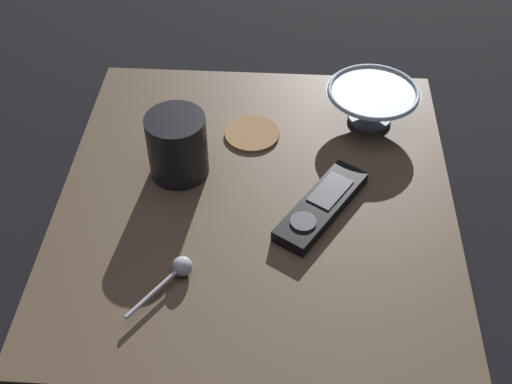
{
  "coord_description": "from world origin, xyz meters",
  "views": [
    {
      "loc": [
        0.04,
        -0.69,
        0.75
      ],
      "look_at": [
        0.0,
        -0.01,
        0.06
      ],
      "focal_mm": 46.16,
      "sensor_mm": 36.0,
      "label": 1
    }
  ],
  "objects_px": {
    "cereal_bowl": "(372,102)",
    "coffee_mug": "(177,146)",
    "teaspoon": "(178,270)",
    "tv_remote_near": "(321,206)",
    "drink_coaster": "(252,134)"
  },
  "relations": [
    {
      "from": "coffee_mug",
      "to": "teaspoon",
      "type": "height_order",
      "value": "coffee_mug"
    },
    {
      "from": "drink_coaster",
      "to": "tv_remote_near",
      "type": "bearing_deg",
      "value": -55.89
    },
    {
      "from": "coffee_mug",
      "to": "teaspoon",
      "type": "distance_m",
      "value": 0.21
    },
    {
      "from": "tv_remote_near",
      "to": "drink_coaster",
      "type": "distance_m",
      "value": 0.2
    },
    {
      "from": "drink_coaster",
      "to": "coffee_mug",
      "type": "bearing_deg",
      "value": -138.74
    },
    {
      "from": "coffee_mug",
      "to": "tv_remote_near",
      "type": "bearing_deg",
      "value": -18.29
    },
    {
      "from": "tv_remote_near",
      "to": "cereal_bowl",
      "type": "bearing_deg",
      "value": 69.07
    },
    {
      "from": "coffee_mug",
      "to": "tv_remote_near",
      "type": "distance_m",
      "value": 0.24
    },
    {
      "from": "teaspoon",
      "to": "tv_remote_near",
      "type": "xyz_separation_m",
      "value": [
        0.19,
        0.13,
        -0.0
      ]
    },
    {
      "from": "cereal_bowl",
      "to": "teaspoon",
      "type": "distance_m",
      "value": 0.45
    },
    {
      "from": "cereal_bowl",
      "to": "tv_remote_near",
      "type": "bearing_deg",
      "value": -110.93
    },
    {
      "from": "coffee_mug",
      "to": "drink_coaster",
      "type": "bearing_deg",
      "value": 41.26
    },
    {
      "from": "cereal_bowl",
      "to": "coffee_mug",
      "type": "xyz_separation_m",
      "value": [
        -0.31,
        -0.15,
        0.02
      ]
    },
    {
      "from": "tv_remote_near",
      "to": "drink_coaster",
      "type": "bearing_deg",
      "value": 124.11
    },
    {
      "from": "cereal_bowl",
      "to": "drink_coaster",
      "type": "relative_size",
      "value": 1.7
    }
  ]
}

